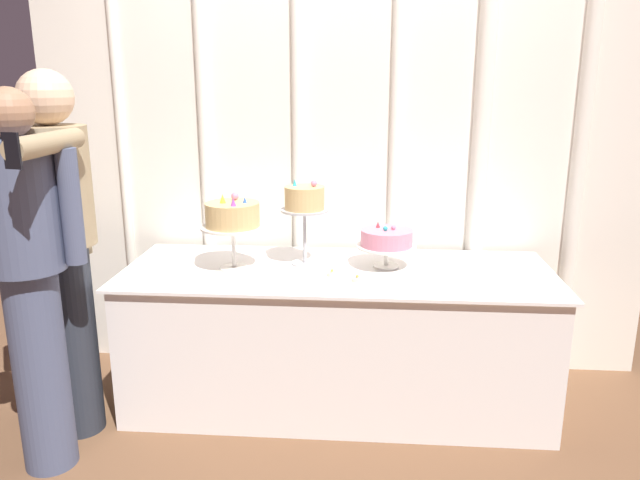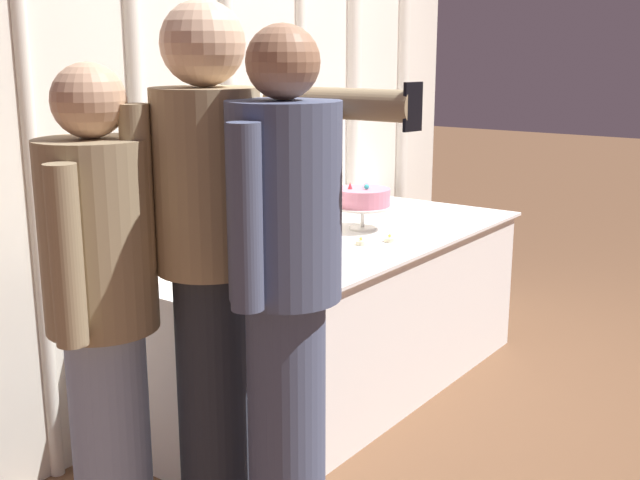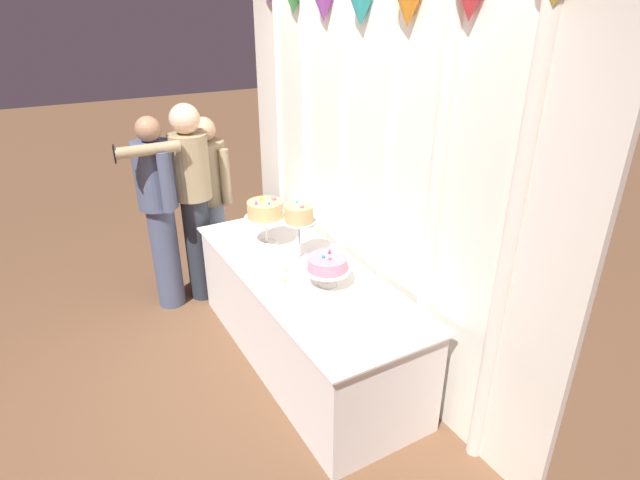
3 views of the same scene
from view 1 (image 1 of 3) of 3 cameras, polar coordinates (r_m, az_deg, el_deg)
ground_plane at (r=3.24m, az=1.46°, el=-15.57°), size 24.00×24.00×0.00m
draped_curtain at (r=3.36m, az=2.93°, el=12.19°), size 3.37×0.17×2.82m
cake_table at (r=3.16m, az=1.60°, el=-9.00°), size 2.13×0.80×0.72m
cake_display_leftmost at (r=3.01m, az=-8.18°, el=2.11°), size 0.32×0.32×0.38m
cake_display_center at (r=3.04m, az=-1.45°, el=3.54°), size 0.24×0.24×0.44m
cake_display_rightmost at (r=3.05m, az=6.24°, el=0.03°), size 0.30×0.30×0.23m
tealight_far_left at (r=2.93m, az=1.13°, el=-3.20°), size 0.05×0.05×0.04m
tealight_near_left at (r=2.86m, az=3.50°, el=-3.70°), size 0.05×0.05×0.03m
guest_man_pink_jacket at (r=3.27m, az=-24.79°, el=-0.91°), size 0.44×0.44×1.52m
guest_girl_blue_dress at (r=2.95m, az=-23.11°, el=0.06°), size 0.43×0.79×1.68m
guest_man_dark_suit at (r=2.73m, az=-25.63°, el=-2.55°), size 0.47×0.35×1.61m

